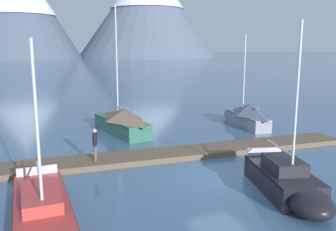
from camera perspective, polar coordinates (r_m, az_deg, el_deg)
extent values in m
plane|color=#426689|center=(17.65, 7.91, -9.76)|extent=(700.00, 700.00, 0.00)
cone|color=#4C566B|center=(208.55, -22.75, 15.54)|extent=(63.97, 63.97, 52.85)
cone|color=slate|center=(219.33, -3.28, 16.44)|extent=(80.77, 80.77, 55.78)
cube|color=brown|center=(20.93, 2.20, -5.92)|extent=(21.31, 3.76, 0.30)
cylinder|color=#38383D|center=(20.09, 3.20, -6.74)|extent=(20.32, 1.75, 0.24)
cylinder|color=#38383D|center=(21.80, 1.27, -5.32)|extent=(20.32, 1.75, 0.24)
cube|color=black|center=(26.53, 23.90, -3.27)|extent=(0.33, 2.28, 0.27)
cube|color=#B2332D|center=(14.19, -19.24, -13.91)|extent=(1.98, 5.98, 0.76)
cube|color=#501614|center=(14.06, -19.33, -12.65)|extent=(2.02, 5.86, 0.06)
cylinder|color=silver|center=(12.28, -19.91, -1.94)|extent=(0.10, 0.10, 5.68)
cylinder|color=silver|center=(14.19, -19.67, -8.50)|extent=(0.15, 2.88, 0.08)
cube|color=#C03A35|center=(13.82, -19.36, -11.93)|extent=(1.35, 2.70, 0.42)
cube|color=silver|center=(16.69, -19.93, -8.14)|extent=(1.66, 0.14, 0.36)
cube|color=#336B56|center=(26.32, -7.32, -1.68)|extent=(2.65, 6.18, 1.05)
ellipsoid|color=#336B56|center=(29.22, -10.02, -0.52)|extent=(1.67, 1.56, 1.00)
cube|color=#163027|center=(26.22, -7.34, -0.64)|extent=(2.67, 6.06, 0.06)
cylinder|color=silver|center=(26.24, -8.07, 8.18)|extent=(0.10, 0.10, 7.94)
cylinder|color=silver|center=(25.31, -6.58, 1.05)|extent=(0.51, 2.77, 0.08)
pyramid|color=#7A664C|center=(25.74, -6.94, 0.14)|extent=(2.71, 5.03, 0.79)
cube|color=black|center=(16.65, 17.50, -9.67)|extent=(3.05, 4.76, 0.98)
ellipsoid|color=black|center=(14.55, 21.67, -12.97)|extent=(2.07, 2.28, 0.93)
cube|color=black|center=(16.50, 17.58, -8.21)|extent=(3.07, 4.68, 0.06)
cylinder|color=silver|center=(15.03, 19.60, 2.16)|extent=(0.10, 0.10, 6.20)
cylinder|color=silver|center=(16.63, 17.13, -4.82)|extent=(0.82, 2.52, 0.08)
cube|color=black|center=(16.32, 17.80, -7.34)|extent=(1.82, 2.27, 0.52)
cube|color=silver|center=(18.30, 14.89, -5.48)|extent=(1.64, 0.58, 0.36)
cube|color=#93939E|center=(29.10, 12.32, -0.75)|extent=(2.09, 5.38, 0.95)
ellipsoid|color=#93939E|center=(31.68, 9.92, 0.26)|extent=(1.36, 1.85, 0.90)
cube|color=#424247|center=(29.02, 12.36, 0.09)|extent=(2.11, 5.29, 0.06)
cylinder|color=silver|center=(29.29, 11.92, 6.39)|extent=(0.10, 0.10, 6.19)
cylinder|color=silver|center=(28.48, 12.85, 1.42)|extent=(0.45, 2.45, 0.08)
pyramid|color=slate|center=(28.59, 12.75, 0.91)|extent=(2.18, 4.38, 0.90)
cylinder|color=brown|center=(19.51, -11.33, -5.60)|extent=(0.14, 0.14, 0.86)
cylinder|color=brown|center=(19.26, -11.40, -5.82)|extent=(0.14, 0.14, 0.86)
cube|color=black|center=(19.20, -11.45, -3.62)|extent=(0.32, 0.43, 0.60)
sphere|color=tan|center=(19.10, -11.49, -2.40)|extent=(0.22, 0.22, 0.22)
cylinder|color=black|center=(19.45, -11.37, -3.64)|extent=(0.09, 0.09, 0.62)
cylinder|color=black|center=(18.97, -11.51, -4.01)|extent=(0.09, 0.09, 0.62)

